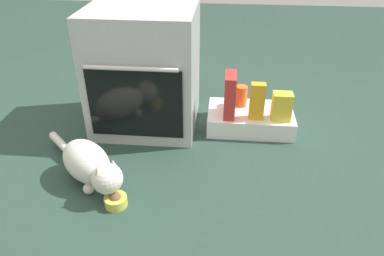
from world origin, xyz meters
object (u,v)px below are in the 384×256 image
juice_carton (257,101)px  oven (145,69)px  pantry_cabinet (250,119)px  food_bowl (116,200)px  cat (90,164)px  sauce_jar (241,96)px  snack_bag (282,106)px  cereal_box (230,95)px

juice_carton → oven: bearing=172.4°
pantry_cabinet → food_bowl: size_ratio=4.90×
cat → sauce_jar: size_ratio=4.17×
pantry_cabinet → sauce_jar: bearing=131.7°
snack_bag → cereal_box: (-0.33, 0.03, 0.05)m
oven → snack_bag: bearing=-6.0°
food_bowl → cat: bearing=137.2°
cat → snack_bag: 1.20m
food_bowl → cat: cat is taller
sauce_jar → cereal_box: cereal_box is taller
oven → sauce_jar: (0.63, 0.07, -0.20)m
snack_bag → food_bowl: bearing=-139.8°
oven → food_bowl: bearing=-89.9°
snack_bag → pantry_cabinet: bearing=153.0°
food_bowl → cereal_box: (0.55, 0.77, 0.23)m
sauce_jar → juice_carton: juice_carton is taller
food_bowl → juice_carton: size_ratio=0.48×
pantry_cabinet → cat: cat is taller
oven → cereal_box: 0.57m
food_bowl → cereal_box: bearing=54.4°
pantry_cabinet → cereal_box: (-0.14, -0.06, 0.20)m
pantry_cabinet → snack_bag: 0.25m
oven → cereal_box: (0.55, -0.06, -0.13)m
pantry_cabinet → food_bowl: pantry_cabinet is taller
juice_carton → food_bowl: bearing=-134.4°
food_bowl → cereal_box: size_ratio=0.41×
cat → oven: bearing=118.3°
food_bowl → cat: 0.25m
pantry_cabinet → snack_bag: size_ratio=3.12×
pantry_cabinet → sauce_jar: sauce_jar is taller
cat → juice_carton: 1.07m
food_bowl → sauce_jar: size_ratio=0.82×
pantry_cabinet → cereal_box: cereal_box is taller
cat → cereal_box: cereal_box is taller
cereal_box → cat: bearing=-140.1°
oven → cat: oven is taller
food_bowl → snack_bag: size_ratio=0.64×
cereal_box → food_bowl: bearing=-125.6°
sauce_jar → juice_carton: size_ratio=0.58×
cat → snack_bag: snack_bag is taller
sauce_jar → pantry_cabinet: bearing=-48.3°
sauce_jar → oven: bearing=-173.3°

